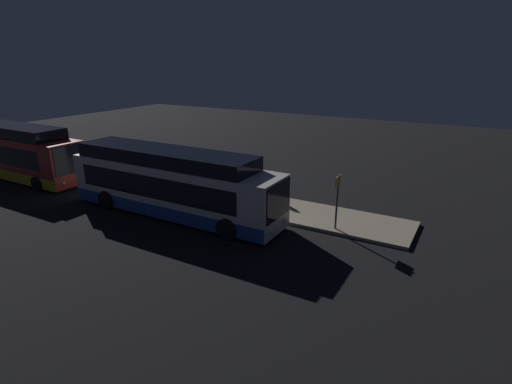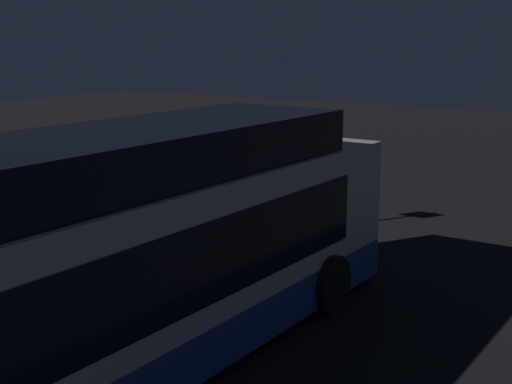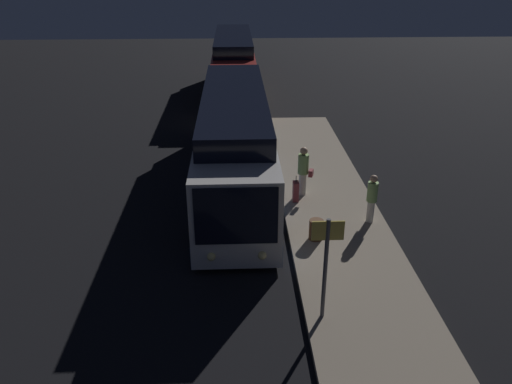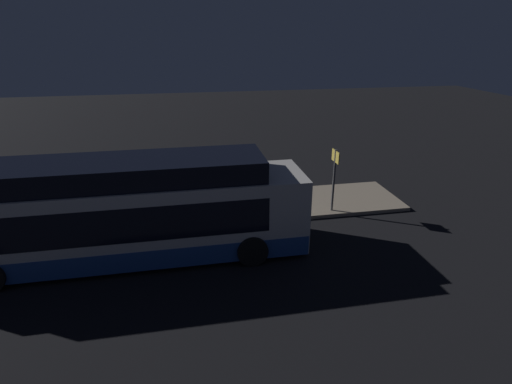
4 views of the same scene
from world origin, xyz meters
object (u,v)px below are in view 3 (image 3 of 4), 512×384
(bus_lead, at_px, (235,145))
(bus_second, at_px, (234,68))
(sign_post, at_px, (326,257))
(passenger_boarding, at_px, (372,197))
(passenger_waiting, at_px, (303,169))
(trash_bin, at_px, (316,230))
(suitcase, at_px, (296,191))

(bus_lead, xyz_separation_m, bus_second, (-14.10, 0.00, 0.08))
(bus_second, xyz_separation_m, sign_post, (22.48, 2.06, 0.20))
(passenger_boarding, xyz_separation_m, sign_post, (4.72, -2.36, 0.80))
(sign_post, bearing_deg, passenger_waiting, 176.65)
(passenger_boarding, height_order, trash_bin, passenger_boarding)
(suitcase, height_order, sign_post, sign_post)
(bus_lead, relative_size, suitcase, 12.86)
(bus_lead, bearing_deg, sign_post, 13.83)
(passenger_waiting, bearing_deg, bus_second, -151.41)
(bus_lead, xyz_separation_m, trash_bin, (4.71, 2.47, -1.11))
(bus_second, height_order, suitcase, bus_second)
(passenger_waiting, xyz_separation_m, suitcase, (0.52, -0.32, -0.63))
(bus_lead, distance_m, suitcase, 3.13)
(bus_lead, distance_m, trash_bin, 5.43)
(bus_lead, relative_size, passenger_waiting, 6.79)
(bus_lead, bearing_deg, trash_bin, 27.66)
(suitcase, bearing_deg, sign_post, -0.72)
(sign_post, bearing_deg, trash_bin, 173.74)
(passenger_waiting, bearing_deg, passenger_boarding, 61.67)
(passenger_boarding, bearing_deg, passenger_waiting, 154.32)
(passenger_waiting, distance_m, trash_bin, 3.29)
(bus_second, height_order, passenger_boarding, bus_second)
(bus_lead, distance_m, passenger_waiting, 2.92)
(bus_second, relative_size, trash_bin, 17.83)
(passenger_boarding, distance_m, suitcase, 2.87)
(trash_bin, bearing_deg, bus_second, -172.53)
(bus_lead, xyz_separation_m, passenger_waiting, (1.49, 2.47, -0.44))
(bus_second, distance_m, passenger_waiting, 15.80)
(bus_lead, relative_size, passenger_boarding, 7.47)
(suitcase, bearing_deg, trash_bin, 6.86)
(sign_post, bearing_deg, suitcase, 179.28)
(sign_post, xyz_separation_m, trash_bin, (-3.68, 0.40, -1.39))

